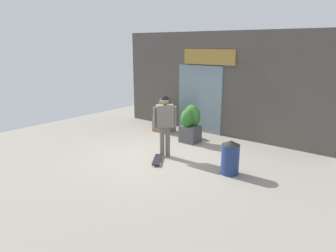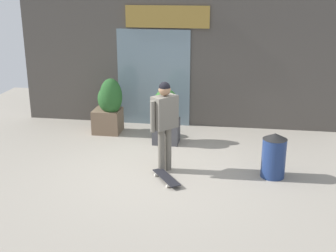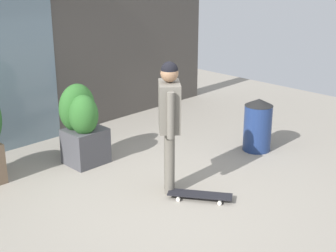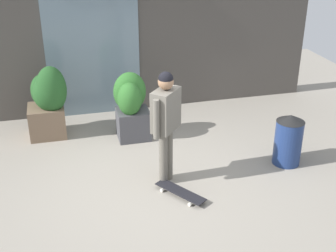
{
  "view_description": "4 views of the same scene",
  "coord_description": "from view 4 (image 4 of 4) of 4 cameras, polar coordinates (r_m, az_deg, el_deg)",
  "views": [
    {
      "loc": [
        5.56,
        -6.58,
        3.09
      ],
      "look_at": [
        0.2,
        0.04,
        0.88
      ],
      "focal_mm": 33.93,
      "sensor_mm": 36.0,
      "label": 1
    },
    {
      "loc": [
        1.43,
        -7.85,
        3.51
      ],
      "look_at": [
        0.2,
        0.04,
        0.88
      ],
      "focal_mm": 47.98,
      "sensor_mm": 36.0,
      "label": 2
    },
    {
      "loc": [
        -4.03,
        -4.18,
        2.95
      ],
      "look_at": [
        0.2,
        0.04,
        0.88
      ],
      "focal_mm": 52.55,
      "sensor_mm": 36.0,
      "label": 3
    },
    {
      "loc": [
        -1.26,
        -5.72,
        3.71
      ],
      "look_at": [
        0.2,
        0.04,
        0.88
      ],
      "focal_mm": 48.14,
      "sensor_mm": 36.0,
      "label": 4
    }
  ],
  "objects": [
    {
      "name": "ground_plane",
      "position": [
        6.93,
        -1.52,
        -6.88
      ],
      "size": [
        12.0,
        12.0,
        0.0
      ],
      "primitive_type": "plane",
      "color": "gray"
    },
    {
      "name": "building_facade",
      "position": [
        8.97,
        -6.09,
        12.67
      ],
      "size": [
        7.84,
        0.31,
        3.5
      ],
      "color": "#4C4742",
      "rests_on": "ground_plane"
    },
    {
      "name": "skateboarder",
      "position": [
        6.42,
        -0.28,
        1.25
      ],
      "size": [
        0.5,
        0.52,
        1.74
      ],
      "rotation": [
        0.0,
        0.0,
        -0.73
      ],
      "color": "#666056",
      "rests_on": "ground_plane"
    },
    {
      "name": "skateboard",
      "position": [
        6.56,
        1.57,
        -8.34
      ],
      "size": [
        0.62,
        0.79,
        0.08
      ],
      "rotation": [
        0.0,
        0.0,
        -0.98
      ],
      "color": "black",
      "rests_on": "ground_plane"
    },
    {
      "name": "planter_box_left",
      "position": [
        7.97,
        -4.7,
        2.61
      ],
      "size": [
        0.6,
        0.62,
        1.2
      ],
      "color": "#47474C",
      "rests_on": "ground_plane"
    },
    {
      "name": "planter_box_right",
      "position": [
        8.26,
        -14.93,
        3.15
      ],
      "size": [
        0.72,
        0.7,
        1.34
      ],
      "color": "brown",
      "rests_on": "ground_plane"
    },
    {
      "name": "trash_bin",
      "position": [
        7.44,
        14.98,
        -1.64
      ],
      "size": [
        0.45,
        0.45,
        0.85
      ],
      "color": "navy",
      "rests_on": "ground_plane"
    }
  ]
}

